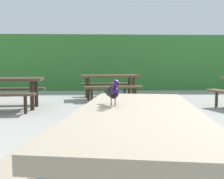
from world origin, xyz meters
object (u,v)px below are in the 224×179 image
Objects in this scene: picnic_table_foreground at (138,137)px; picnic_table_mid_right at (3,86)px; picnic_table_far_centre at (110,81)px; bird_grackle at (113,91)px.

picnic_table_foreground is 5.16m from picnic_table_mid_right.
picnic_table_foreground is 6.38m from picnic_table_far_centre.
bird_grackle is at bearing -91.68° from picnic_table_far_centre.
picnic_table_far_centre is at bearing 88.32° from bird_grackle.
picnic_table_foreground is at bearing -37.22° from bird_grackle.
bird_grackle is 6.28m from picnic_table_far_centre.
picnic_table_foreground is at bearing -90.26° from picnic_table_far_centre.
bird_grackle is 0.15× the size of picnic_table_mid_right.
picnic_table_mid_right is 3.20m from picnic_table_far_centre.
picnic_table_mid_right and picnic_table_far_centre have the same top height.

